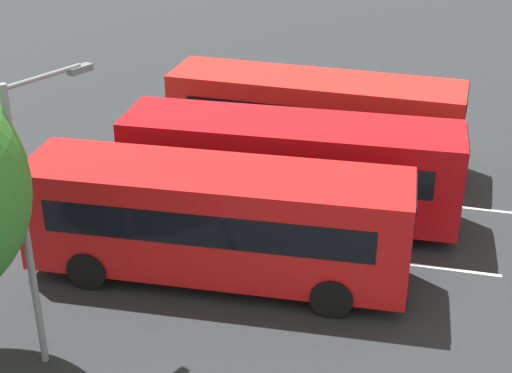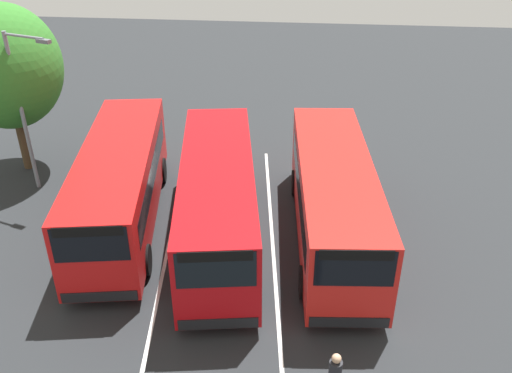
{
  "view_description": "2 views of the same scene",
  "coord_description": "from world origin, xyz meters",
  "px_view_note": "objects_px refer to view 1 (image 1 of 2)",
  "views": [
    {
      "loc": [
        6.71,
        -19.4,
        11.31
      ],
      "look_at": [
        -0.23,
        -1.18,
        1.48
      ],
      "focal_mm": 53.3,
      "sensor_mm": 36.0,
      "label": 1
    },
    {
      "loc": [
        16.49,
        3.0,
        11.52
      ],
      "look_at": [
        -0.32,
        1.26,
        1.88
      ],
      "focal_mm": 38.15,
      "sensor_mm": 36.0,
      "label": 2
    }
  ],
  "objects_px": {
    "bus_center_right": "(315,117)",
    "street_lamp": "(32,208)",
    "bus_far_left": "(217,220)",
    "bus_center_left": "(291,166)"
  },
  "relations": [
    {
      "from": "bus_center_right",
      "to": "street_lamp",
      "type": "height_order",
      "value": "street_lamp"
    },
    {
      "from": "bus_center_right",
      "to": "bus_far_left",
      "type": "bearing_deg",
      "value": -96.72
    },
    {
      "from": "bus_far_left",
      "to": "street_lamp",
      "type": "distance_m",
      "value": 5.32
    },
    {
      "from": "bus_far_left",
      "to": "bus_center_right",
      "type": "xyz_separation_m",
      "value": [
        0.27,
        7.81,
        0.0
      ]
    },
    {
      "from": "bus_center_right",
      "to": "street_lamp",
      "type": "bearing_deg",
      "value": -106.49
    },
    {
      "from": "bus_center_left",
      "to": "bus_far_left",
      "type": "bearing_deg",
      "value": -110.29
    },
    {
      "from": "bus_far_left",
      "to": "street_lamp",
      "type": "bearing_deg",
      "value": -127.09
    },
    {
      "from": "bus_center_left",
      "to": "bus_center_right",
      "type": "height_order",
      "value": "same"
    },
    {
      "from": "bus_center_left",
      "to": "bus_center_right",
      "type": "bearing_deg",
      "value": 87.69
    },
    {
      "from": "bus_center_right",
      "to": "street_lamp",
      "type": "relative_size",
      "value": 1.53
    }
  ]
}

